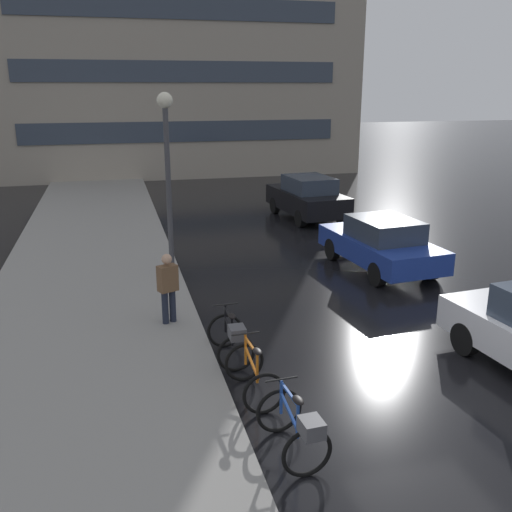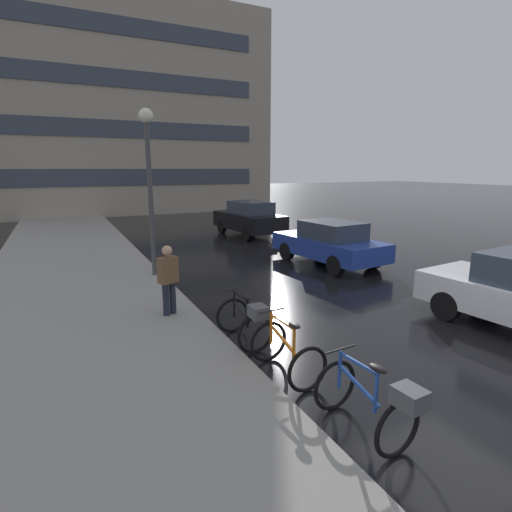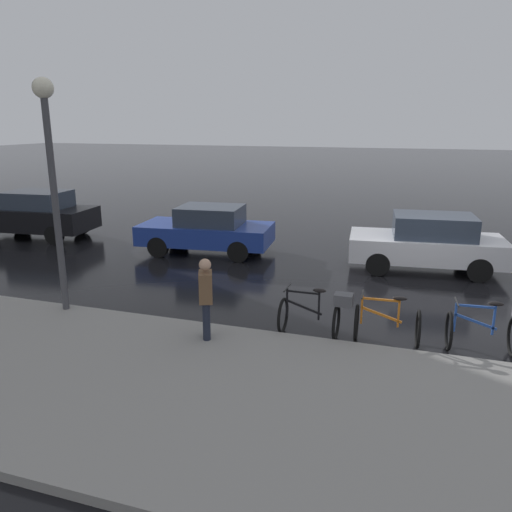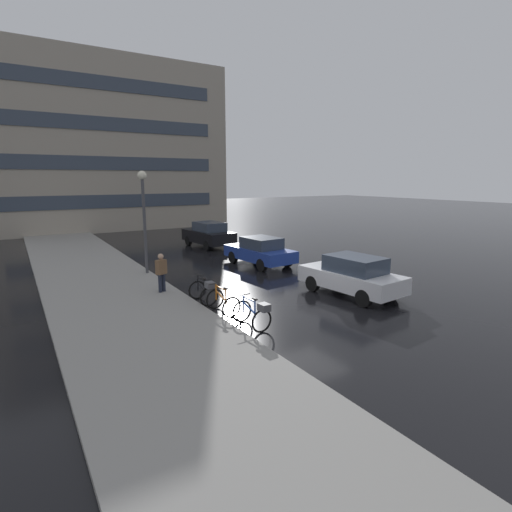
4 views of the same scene
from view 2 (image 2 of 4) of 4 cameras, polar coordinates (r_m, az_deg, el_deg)
ground_plane at (r=8.31m, az=26.48°, el=-12.05°), size 140.00×140.00×0.00m
sidewalk_kerb at (r=14.77m, az=-24.80°, el=-1.16°), size 4.80×60.00×0.14m
bicycle_nearest at (r=5.34m, az=16.38°, el=-19.27°), size 0.80×1.42×0.99m
bicycle_second at (r=6.55m, az=4.39°, el=-13.52°), size 0.78×1.21×0.96m
bicycle_third at (r=7.52m, az=-1.36°, el=-9.11°), size 0.72×1.37×0.99m
car_blue at (r=13.88m, az=10.46°, el=1.88°), size 2.25×4.26×1.50m
car_black at (r=19.64m, az=-0.97°, el=5.41°), size 2.26×4.31×1.67m
pedestrian at (r=8.76m, az=-12.41°, el=-3.20°), size 0.46×0.38×1.67m
streetlamp at (r=11.95m, az=-15.07°, el=12.22°), size 0.41×0.41×4.87m
building_facade_main at (r=34.20m, az=-18.87°, el=18.67°), size 20.82×10.36×14.61m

